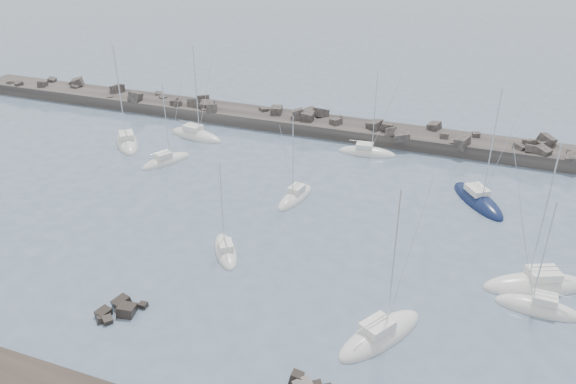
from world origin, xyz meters
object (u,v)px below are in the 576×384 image
at_px(sailboat_5, 226,252).
at_px(sailboat_1, 127,142).
at_px(sailboat_11, 536,286).
at_px(sailboat_13, 367,153).
at_px(sailboat_9, 538,308).
at_px(sailboat_3, 166,162).
at_px(sailboat_8, 478,201).
at_px(sailboat_6, 295,198).
at_px(sailboat_7, 380,336).
at_px(sailboat_4, 196,136).

bearing_deg(sailboat_5, sailboat_1, 141.67).
height_order(sailboat_1, sailboat_11, sailboat_11).
distance_m(sailboat_1, sailboat_13, 34.74).
bearing_deg(sailboat_9, sailboat_3, 161.74).
bearing_deg(sailboat_8, sailboat_5, -138.91).
bearing_deg(sailboat_5, sailboat_9, 2.99).
bearing_deg(sailboat_6, sailboat_13, 73.09).
relative_size(sailboat_5, sailboat_8, 0.70).
bearing_deg(sailboat_7, sailboat_11, 44.17).
bearing_deg(sailboat_5, sailboat_6, 78.84).
bearing_deg(sailboat_13, sailboat_11, -48.36).
bearing_deg(sailboat_11, sailboat_9, -87.64).
distance_m(sailboat_6, sailboat_11, 27.83).
height_order(sailboat_7, sailboat_9, sailboat_7).
relative_size(sailboat_5, sailboat_11, 0.69).
xyz_separation_m(sailboat_8, sailboat_13, (-15.53, 9.25, -0.01)).
xyz_separation_m(sailboat_3, sailboat_4, (-0.77, 9.59, 0.01)).
distance_m(sailboat_1, sailboat_5, 33.35).
relative_size(sailboat_4, sailboat_7, 1.03).
xyz_separation_m(sailboat_4, sailboat_11, (47.21, -21.55, 0.01)).
height_order(sailboat_6, sailboat_13, sailboat_13).
distance_m(sailboat_5, sailboat_9, 29.35).
height_order(sailboat_1, sailboat_9, sailboat_1).
distance_m(sailboat_4, sailboat_8, 41.56).
bearing_deg(sailboat_11, sailboat_8, 112.12).
height_order(sailboat_7, sailboat_13, sailboat_7).
xyz_separation_m(sailboat_7, sailboat_8, (5.79, 26.74, -0.01)).
xyz_separation_m(sailboat_3, sailboat_8, (40.29, 3.17, 0.00)).
bearing_deg(sailboat_9, sailboat_6, 156.18).
distance_m(sailboat_1, sailboat_3, 9.65).
xyz_separation_m(sailboat_4, sailboat_13, (25.53, 2.83, -0.01)).
xyz_separation_m(sailboat_1, sailboat_3, (8.88, -3.78, -0.02)).
bearing_deg(sailboat_8, sailboat_6, -161.65).
xyz_separation_m(sailboat_3, sailboat_6, (19.90, -3.59, 0.00)).
distance_m(sailboat_3, sailboat_7, 41.78).
xyz_separation_m(sailboat_6, sailboat_8, (20.39, 6.77, 0.00)).
xyz_separation_m(sailboat_5, sailboat_13, (7.49, 29.32, 0.00)).
height_order(sailboat_3, sailboat_9, sailboat_3).
relative_size(sailboat_1, sailboat_5, 1.43).
height_order(sailboat_3, sailboat_5, sailboat_3).
xyz_separation_m(sailboat_6, sailboat_7, (14.60, -19.97, 0.01)).
height_order(sailboat_1, sailboat_7, sailboat_1).
distance_m(sailboat_9, sailboat_11, 3.42).
height_order(sailboat_5, sailboat_11, sailboat_11).
xyz_separation_m(sailboat_7, sailboat_13, (-9.73, 35.98, -0.01)).
xyz_separation_m(sailboat_5, sailboat_8, (23.02, 20.07, 0.01)).
bearing_deg(sailboat_1, sailboat_6, -14.37).
distance_m(sailboat_1, sailboat_9, 58.68).
relative_size(sailboat_7, sailboat_11, 0.93).
bearing_deg(sailboat_3, sailboat_5, -44.38).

